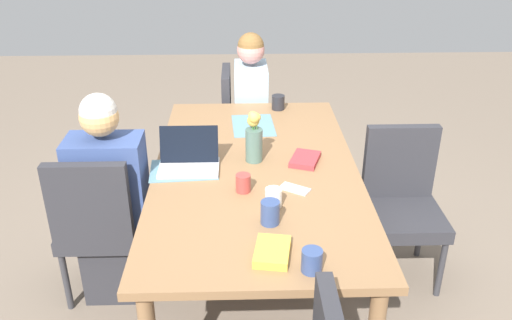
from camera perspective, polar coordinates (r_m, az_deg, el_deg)
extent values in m
plane|color=#756656|center=(3.30, 0.00, -12.62)|extent=(10.00, 10.00, 0.00)
cube|color=olive|center=(2.89, 0.00, -1.24)|extent=(1.98, 1.09, 0.04)
cylinder|color=olive|center=(3.91, 6.44, 0.20)|extent=(0.07, 0.07, 0.72)
cylinder|color=olive|center=(3.89, -7.29, 0.01)|extent=(0.07, 0.07, 0.72)
cube|color=#2D2D33|center=(4.21, -0.47, 3.12)|extent=(0.44, 0.44, 0.08)
cube|color=#2D2D33|center=(4.11, -3.15, 6.48)|extent=(0.42, 0.06, 0.45)
cylinder|color=#333338|center=(4.48, 1.91, 1.49)|extent=(0.04, 0.04, 0.37)
cylinder|color=#333338|center=(4.14, 2.23, -0.75)|extent=(0.04, 0.04, 0.37)
cylinder|color=#333338|center=(4.47, -2.95, 1.42)|extent=(0.04, 0.04, 0.37)
cylinder|color=#333338|center=(4.13, -3.04, -0.83)|extent=(0.04, 0.04, 0.37)
cube|color=#2D2D33|center=(4.23, -0.45, 0.50)|extent=(0.34, 0.36, 0.45)
cube|color=#99B7CC|center=(4.04, -0.47, 6.55)|extent=(0.40, 0.24, 0.50)
sphere|color=tan|center=(3.93, -0.49, 11.62)|extent=(0.20, 0.20, 0.20)
sphere|color=brown|center=(3.92, -0.49, 12.05)|extent=(0.19, 0.19, 0.19)
cube|color=#2D2D33|center=(3.14, -15.89, -6.84)|extent=(0.44, 0.44, 0.08)
cube|color=#2D2D33|center=(2.85, -17.37, -4.48)|extent=(0.06, 0.42, 0.45)
cylinder|color=#333338|center=(3.46, -17.82, -8.17)|extent=(0.04, 0.04, 0.37)
cylinder|color=#333338|center=(3.38, -11.56, -8.29)|extent=(0.04, 0.04, 0.37)
cylinder|color=#333338|center=(3.17, -19.53, -12.06)|extent=(0.04, 0.04, 0.37)
cylinder|color=#333338|center=(3.08, -12.64, -12.33)|extent=(0.04, 0.04, 0.37)
cube|color=#2D2D33|center=(3.23, -14.43, -9.60)|extent=(0.36, 0.34, 0.45)
cube|color=#384C84|center=(2.98, -15.46, -2.20)|extent=(0.24, 0.40, 0.50)
sphere|color=tan|center=(2.83, -16.36, 4.39)|extent=(0.20, 0.20, 0.20)
sphere|color=beige|center=(2.82, -16.44, 4.95)|extent=(0.19, 0.19, 0.19)
cube|color=#2D2D33|center=(3.22, 15.39, -5.91)|extent=(0.44, 0.44, 0.08)
cube|color=#2D2D33|center=(3.25, 15.05, -0.16)|extent=(0.06, 0.42, 0.45)
cylinder|color=#333338|center=(3.26, 19.08, -10.89)|extent=(0.04, 0.04, 0.37)
cylinder|color=#333338|center=(3.15, 12.45, -11.37)|extent=(0.04, 0.04, 0.37)
cylinder|color=#333338|center=(3.54, 17.09, -7.20)|extent=(0.04, 0.04, 0.37)
cylinder|color=#333338|center=(3.44, 11.04, -7.50)|extent=(0.04, 0.04, 0.37)
cylinder|color=#4C6B60|center=(2.93, -0.21, 1.59)|extent=(0.09, 0.09, 0.19)
sphere|color=gold|center=(2.88, -0.29, 4.21)|extent=(0.07, 0.07, 0.07)
cylinder|color=#477A3D|center=(2.89, -0.29, 3.79)|extent=(0.01, 0.01, 0.05)
sphere|color=gold|center=(2.86, -0.38, 4.77)|extent=(0.05, 0.05, 0.05)
cylinder|color=#477A3D|center=(2.87, -0.37, 4.02)|extent=(0.01, 0.01, 0.08)
sphere|color=gold|center=(2.86, -0.20, 4.53)|extent=(0.06, 0.06, 0.06)
cylinder|color=#477A3D|center=(2.87, -0.20, 3.88)|extent=(0.01, 0.01, 0.07)
sphere|color=gold|center=(2.86, 0.09, 4.56)|extent=(0.04, 0.04, 0.04)
cylinder|color=#477A3D|center=(2.87, 0.09, 3.91)|extent=(0.01, 0.01, 0.07)
cube|color=slate|center=(3.41, -0.26, 3.70)|extent=(0.37, 0.28, 0.00)
cube|color=slate|center=(2.89, -7.64, -1.02)|extent=(0.29, 0.38, 0.00)
cube|color=silver|center=(2.88, -7.15, -0.83)|extent=(0.22, 0.32, 0.02)
cube|color=black|center=(2.91, -7.13, 1.68)|extent=(0.07, 0.31, 0.19)
cylinder|color=white|center=(2.53, 1.87, -4.01)|extent=(0.08, 0.08, 0.09)
cylinder|color=#AD3D38|center=(2.65, -1.37, -2.46)|extent=(0.07, 0.07, 0.09)
cylinder|color=#232328|center=(3.67, 2.37, 6.14)|extent=(0.09, 0.09, 0.10)
cylinder|color=#33477A|center=(2.40, 1.51, -5.60)|extent=(0.09, 0.09, 0.11)
cylinder|color=#33477A|center=(2.13, 5.96, -10.61)|extent=(0.08, 0.08, 0.10)
cube|color=#B73338|center=(2.96, 5.24, 0.07)|extent=(0.23, 0.20, 0.03)
cube|color=gold|center=(2.22, 1.74, -9.73)|extent=(0.22, 0.17, 0.04)
cube|color=black|center=(3.35, -6.29, 3.15)|extent=(0.11, 0.16, 0.01)
cube|color=silver|center=(2.69, 4.16, -3.07)|extent=(0.14, 0.17, 0.01)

